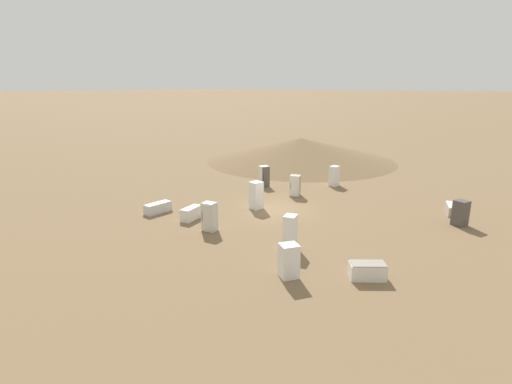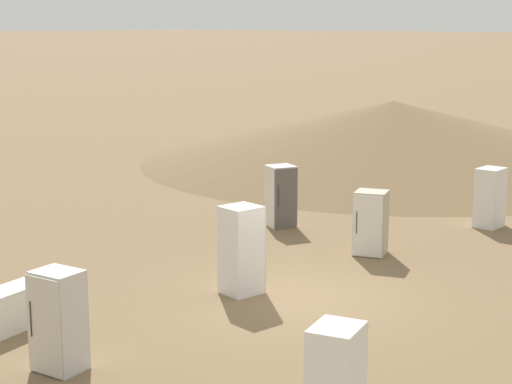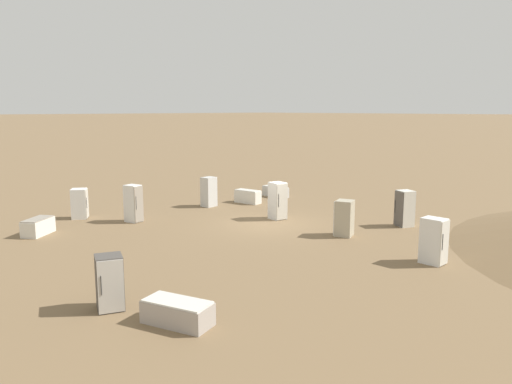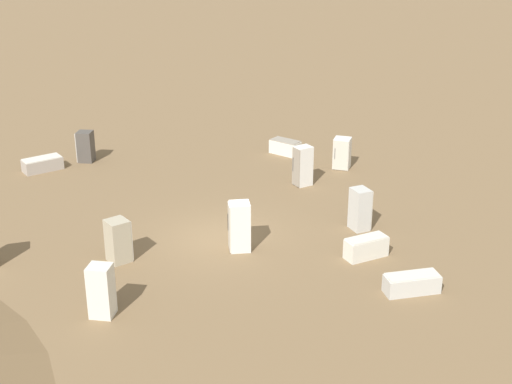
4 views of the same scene
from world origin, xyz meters
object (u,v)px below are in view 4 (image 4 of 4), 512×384
Objects in this scene: discarded_fridge_5 at (412,283)px; discarded_fridge_6 at (118,241)px; discarded_fridge_0 at (366,247)px; discarded_fridge_3 at (360,209)px; discarded_fridge_4 at (239,227)px; discarded_fridge_8 at (303,166)px; discarded_fridge_1 at (85,146)px; discarded_fridge_10 at (43,164)px; discarded_fridge_9 at (342,153)px; discarded_fridge_2 at (101,291)px; discarded_fridge_11 at (285,147)px.

discarded_fridge_5 is 1.18× the size of discarded_fridge_6.
discarded_fridge_0 is 2.33m from discarded_fridge_3.
discarded_fridge_3 is (-2.16, 0.74, 0.42)m from discarded_fridge_0.
discarded_fridge_4 is 6.70m from discarded_fridge_8.
discarded_fridge_6 reaches higher than discarded_fridge_0.
discarded_fridge_3 is at bearing -116.68° from discarded_fridge_1.
discarded_fridge_1 reaches higher than discarded_fridge_10.
discarded_fridge_0 is 0.99× the size of discarded_fridge_3.
discarded_fridge_9 is (-1.46, 2.43, -0.15)m from discarded_fridge_8.
discarded_fridge_9 is at bearing 155.40° from discarded_fridge_3.
discarded_fridge_2 is at bearing -159.58° from discarded_fridge_1.
discarded_fridge_0 reaches higher than discarded_fridge_5.
discarded_fridge_3 is 8.78m from discarded_fridge_6.
discarded_fridge_6 reaches higher than discarded_fridge_10.
discarded_fridge_3 reaches higher than discarded_fridge_1.
discarded_fridge_0 is 0.98× the size of discarded_fridge_11.
discarded_fridge_5 is 13.69m from discarded_fridge_11.
discarded_fridge_8 is 0.92× the size of discarded_fridge_10.
discarded_fridge_1 is 11.83m from discarded_fridge_4.
discarded_fridge_1 is 0.82× the size of discarded_fridge_4.
discarded_fridge_5 is (4.37, 4.29, -0.57)m from discarded_fridge_4.
discarded_fridge_10 is (-14.64, -10.66, -0.01)m from discarded_fridge_5.
discarded_fridge_5 is at bearing 177.42° from discarded_fridge_0.
discarded_fridge_2 is at bearing 167.13° from discarded_fridge_10.
discarded_fridge_10 is (-9.91, -2.28, -0.44)m from discarded_fridge_6.
discarded_fridge_9 is at bearing -36.03° from discarded_fridge_4.
discarded_fridge_2 is at bearing -78.10° from discarded_fridge_3.
discarded_fridge_9 is 13.52m from discarded_fridge_10.
discarded_fridge_2 is 3.43m from discarded_fridge_6.
discarded_fridge_4 is (0.38, -4.70, 0.09)m from discarded_fridge_3.
discarded_fridge_8 is at bearing -134.59° from discarded_fridge_10.
discarded_fridge_8 reaches higher than discarded_fridge_0.
discarded_fridge_3 reaches higher than discarded_fridge_0.
discarded_fridge_2 is 10.21m from discarded_fridge_3.
discarded_fridge_4 is at bearing 55.75° from discarded_fridge_0.
discarded_fridge_2 reaches higher than discarded_fridge_6.
discarded_fridge_2 reaches higher than discarded_fridge_1.
discarded_fridge_0 is at bearing -124.11° from discarded_fridge_1.
discarded_fridge_4 is at bearing 48.26° from discarded_fridge_5.
discarded_fridge_2 reaches higher than discarded_fridge_10.
discarded_fridge_1 is 0.82× the size of discarded_fridge_5.
discarded_fridge_8 is at bearing -135.04° from discarded_fridge_11.
discarded_fridge_9 is (-9.61, 11.61, -0.09)m from discarded_fridge_2.
discarded_fridge_2 is 1.01× the size of discarded_fridge_11.
discarded_fridge_2 is at bearing 129.87° from discarded_fridge_4.
discarded_fridge_11 is at bearing -21.55° from discarded_fridge_9.
discarded_fridge_5 is 9.58m from discarded_fridge_8.
discarded_fridge_6 is (-4.73, -8.38, 0.44)m from discarded_fridge_5.
discarded_fridge_10 is at bearing 40.77° from discarded_fridge_4.
discarded_fridge_1 is 2.15m from discarded_fridge_10.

